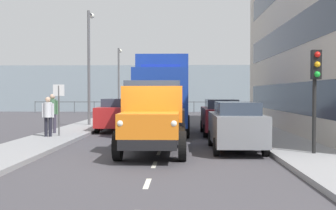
% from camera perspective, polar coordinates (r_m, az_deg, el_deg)
% --- Properties ---
extents(ground_plane, '(80.00, 80.00, 0.00)m').
position_cam_1_polar(ground_plane, '(22.96, -0.10, -3.45)').
color(ground_plane, '#423F44').
extents(sidewalk_left, '(2.29, 40.90, 0.15)m').
position_cam_1_polar(sidewalk_left, '(23.29, 11.71, -3.23)').
color(sidewalk_left, gray).
rests_on(sidewalk_left, ground_plane).
extents(sidewalk_right, '(2.29, 40.90, 0.15)m').
position_cam_1_polar(sidewalk_right, '(23.60, -11.76, -3.17)').
color(sidewalk_right, gray).
rests_on(sidewalk_right, ground_plane).
extents(road_centreline_markings, '(0.12, 37.63, 0.01)m').
position_cam_1_polar(road_centreline_markings, '(22.43, -0.15, -3.56)').
color(road_centreline_markings, silver).
rests_on(road_centreline_markings, ground_plane).
extents(sea_horizon, '(80.00, 0.80, 5.00)m').
position_cam_1_polar(sea_horizon, '(46.32, 0.87, 2.21)').
color(sea_horizon, '#84939E').
rests_on(sea_horizon, ground_plane).
extents(seawall_railing, '(28.08, 0.08, 1.20)m').
position_cam_1_polar(seawall_railing, '(42.73, 0.79, 0.13)').
color(seawall_railing, '#4C5156').
rests_on(seawall_railing, ground_plane).
extents(truck_vintage_orange, '(2.17, 5.64, 2.43)m').
position_cam_1_polar(truck_vintage_orange, '(14.09, -2.03, -1.85)').
color(truck_vintage_orange, black).
rests_on(truck_vintage_orange, ground_plane).
extents(lorry_cargo_blue, '(2.58, 8.20, 3.87)m').
position_cam_1_polar(lorry_cargo_blue, '(22.02, -0.61, 1.74)').
color(lorry_cargo_blue, '#193899').
rests_on(lorry_cargo_blue, ground_plane).
extents(car_grey_kerbside_near, '(1.75, 4.16, 1.72)m').
position_cam_1_polar(car_grey_kerbside_near, '(15.18, 9.02, -2.70)').
color(car_grey_kerbside_near, slate).
rests_on(car_grey_kerbside_near, ground_plane).
extents(car_maroon_kerbside_1, '(1.83, 4.59, 1.72)m').
position_cam_1_polar(car_maroon_kerbside_1, '(20.98, 7.02, -1.49)').
color(car_maroon_kerbside_1, maroon).
rests_on(car_maroon_kerbside_1, ground_plane).
extents(car_red_oppositeside_0, '(1.80, 4.69, 1.72)m').
position_cam_1_polar(car_red_oppositeside_0, '(23.17, -6.71, -1.19)').
color(car_red_oppositeside_0, '#B21E1E').
rests_on(car_red_oppositeside_0, ground_plane).
extents(pedestrian_by_lamp, '(0.53, 0.34, 1.71)m').
position_cam_1_polar(pedestrian_by_lamp, '(19.16, -15.66, -1.06)').
color(pedestrian_by_lamp, black).
rests_on(pedestrian_by_lamp, sidewalk_right).
extents(pedestrian_with_bag, '(0.53, 0.34, 1.83)m').
position_cam_1_polar(pedestrian_with_bag, '(20.73, -15.10, -0.64)').
color(pedestrian_with_bag, '#383342').
rests_on(pedestrian_with_bag, sidewalk_right).
extents(traffic_light_near, '(0.28, 0.41, 3.20)m').
position_cam_1_polar(traffic_light_near, '(13.99, 19.02, 3.33)').
color(traffic_light_near, black).
rests_on(traffic_light_near, sidewalk_left).
extents(lamp_post_promenade, '(0.32, 1.14, 6.72)m').
position_cam_1_polar(lamp_post_promenade, '(25.90, -10.41, 6.25)').
color(lamp_post_promenade, '#59595B').
rests_on(lamp_post_promenade, sidewalk_right).
extents(lamp_post_far, '(0.32, 1.14, 5.72)m').
position_cam_1_polar(lamp_post_far, '(37.22, -6.53, 4.05)').
color(lamp_post_far, '#59595B').
rests_on(lamp_post_far, sidewalk_right).
extents(street_sign, '(0.50, 0.07, 2.25)m').
position_cam_1_polar(street_sign, '(19.42, -14.31, 0.54)').
color(street_sign, '#4C4C4C').
rests_on(street_sign, sidewalk_right).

